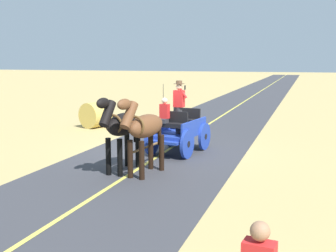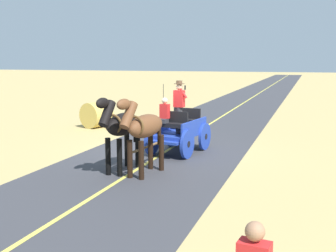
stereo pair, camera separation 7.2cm
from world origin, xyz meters
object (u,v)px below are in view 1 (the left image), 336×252
at_px(hay_bale, 96,115).
at_px(horse_drawn_carriage, 178,129).
at_px(horse_near_side, 144,128).
at_px(horse_off_side, 121,126).

bearing_deg(hay_bale, horse_drawn_carriage, 142.60).
bearing_deg(hay_bale, horse_near_side, 126.54).
bearing_deg(horse_off_side, horse_near_side, 172.29).
height_order(horse_off_side, hay_bale, horse_off_side).
height_order(horse_drawn_carriage, horse_near_side, horse_drawn_carriage).
bearing_deg(horse_off_side, horse_drawn_carriage, -104.68).
relative_size(horse_near_side, horse_off_side, 1.00).
height_order(horse_drawn_carriage, hay_bale, horse_drawn_carriage).
bearing_deg(horse_off_side, hay_bale, -57.08).
distance_m(horse_drawn_carriage, horse_off_side, 3.09).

